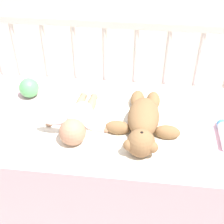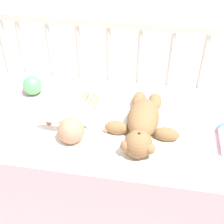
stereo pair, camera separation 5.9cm
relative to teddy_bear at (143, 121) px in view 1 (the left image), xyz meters
name	(u,v)px [view 1 (the left image)]	position (x,y,z in m)	size (l,w,h in m)	color
ground_plane	(112,184)	(-0.14, 0.04, -0.50)	(12.00, 12.00, 0.00)	tan
crib_mattress	(112,156)	(-0.14, 0.04, -0.28)	(1.33, 0.65, 0.45)	#EDB7C6
crib_rail	(120,62)	(-0.14, 0.39, 0.06)	(1.33, 0.04, 0.78)	beige
blanket	(112,124)	(-0.13, 0.02, -0.05)	(0.78, 0.51, 0.01)	silver
teddy_bear	(143,121)	(0.00, 0.00, 0.00)	(0.32, 0.44, 0.12)	olive
baby	(78,120)	(-0.28, -0.01, -0.01)	(0.31, 0.38, 0.11)	white
toy_ball	(29,88)	(-0.57, 0.19, 0.00)	(0.10, 0.10, 0.10)	#59BF66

